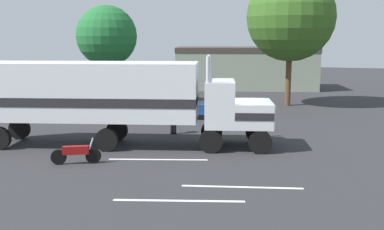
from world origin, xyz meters
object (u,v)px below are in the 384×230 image
Objects in this scene: person_bystander at (173,118)px; tree_center at (107,36)px; parked_car at (179,106)px; motorcycle at (76,153)px; tree_left at (291,17)px; semi_truck at (113,96)px.

tree_center reaches higher than person_bystander.
tree_center reaches higher than parked_car.
parked_car is 2.38× the size of motorcycle.
tree_left is at bearing 65.39° from person_bystander.
tree_center reaches higher than semi_truck.
semi_truck is at bearing -95.91° from parked_car.
semi_truck is at bearing 86.93° from motorcycle.
semi_truck is at bearing -120.95° from person_bystander.
parked_car is (0.86, 8.32, -1.72)m from semi_truck.
parked_car reaches higher than motorcycle.
tree_center is at bearing 116.82° from semi_truck.
tree_left is at bearing 67.69° from motorcycle.
tree_left is (7.60, 15.54, 4.31)m from semi_truck.
tree_center reaches higher than motorcycle.
tree_left reaches higher than tree_center.
semi_truck is 1.40× the size of tree_left.
tree_center is (-6.43, 16.49, 4.92)m from motorcycle.
motorcycle is 0.19× the size of tree_left.
motorcycle is 18.37m from tree_center.
semi_truck is 3.98m from motorcycle.
tree_left is (7.78, 18.96, 6.35)m from motorcycle.
semi_truck is 4.25m from person_bystander.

